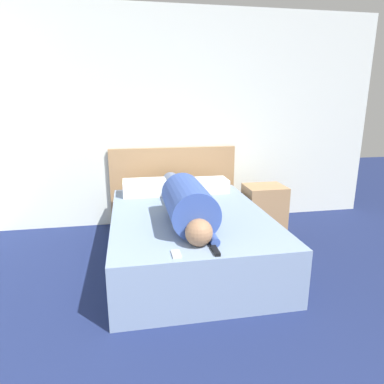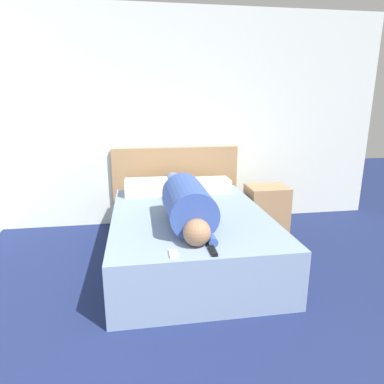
{
  "view_description": "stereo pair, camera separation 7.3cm",
  "coord_description": "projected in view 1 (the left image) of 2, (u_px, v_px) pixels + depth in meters",
  "views": [
    {
      "loc": [
        -0.5,
        -0.28,
        1.55
      ],
      "look_at": [
        0.05,
        2.64,
        0.74
      ],
      "focal_mm": 32.0,
      "sensor_mm": 36.0,
      "label": 1
    },
    {
      "loc": [
        -0.42,
        -0.3,
        1.55
      ],
      "look_at": [
        0.05,
        2.64,
        0.74
      ],
      "focal_mm": 32.0,
      "sensor_mm": 36.0,
      "label": 2
    }
  ],
  "objects": [
    {
      "name": "pillow_near_headboard",
      "position": [
        148.0,
        187.0,
        3.91
      ],
      "size": [
        0.57,
        0.3,
        0.17
      ],
      "color": "white",
      "rests_on": "bed"
    },
    {
      "name": "tv_remote",
      "position": [
        215.0,
        251.0,
        2.45
      ],
      "size": [
        0.04,
        0.15,
        0.02
      ],
      "color": "black",
      "rests_on": "bed"
    },
    {
      "name": "pillow_second",
      "position": [
        204.0,
        185.0,
        4.03
      ],
      "size": [
        0.54,
        0.3,
        0.15
      ],
      "color": "white",
      "rests_on": "bed"
    },
    {
      "name": "cell_phone",
      "position": [
        176.0,
        254.0,
        2.41
      ],
      "size": [
        0.06,
        0.13,
        0.01
      ],
      "color": "#B2B7BC",
      "rests_on": "bed"
    },
    {
      "name": "wall_back",
      "position": [
        168.0,
        120.0,
        4.21
      ],
      "size": [
        5.39,
        0.06,
        2.6
      ],
      "color": "silver",
      "rests_on": "ground_plane"
    },
    {
      "name": "headboard",
      "position": [
        174.0,
        185.0,
        4.37
      ],
      "size": [
        1.58,
        0.04,
        0.97
      ],
      "color": "#A37A51",
      "rests_on": "ground_plane"
    },
    {
      "name": "nightstand",
      "position": [
        264.0,
        208.0,
        4.11
      ],
      "size": [
        0.46,
        0.39,
        0.56
      ],
      "color": "#A37A51",
      "rests_on": "ground_plane"
    },
    {
      "name": "person_lying",
      "position": [
        185.0,
        201.0,
        3.1
      ],
      "size": [
        0.39,
        1.82,
        0.39
      ],
      "color": "#936B4C",
      "rests_on": "bed"
    },
    {
      "name": "bed",
      "position": [
        189.0,
        237.0,
        3.36
      ],
      "size": [
        1.46,
        2.01,
        0.49
      ],
      "color": "#7589A8",
      "rests_on": "ground_plane"
    }
  ]
}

